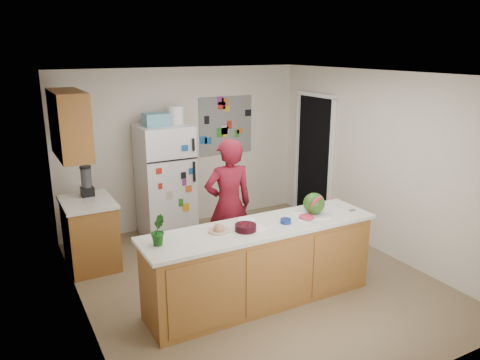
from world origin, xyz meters
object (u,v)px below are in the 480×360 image
refrigerator (165,181)px  watermelon (314,204)px  person (229,206)px  cherry_bowl (246,228)px

refrigerator → watermelon: (0.96, -2.37, 0.21)m
person → watermelon: (0.64, -0.91, 0.19)m
refrigerator → cherry_bowl: 2.43m
refrigerator → person: 1.50m
person → cherry_bowl: (-0.29, -0.96, 0.09)m
refrigerator → cherry_bowl: bearing=-89.3°
refrigerator → person: size_ratio=0.99×
watermelon → person: bearing=125.3°
person → cherry_bowl: size_ratio=7.55×
person → cherry_bowl: person is taller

